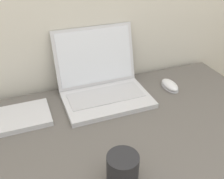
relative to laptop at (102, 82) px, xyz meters
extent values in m
cube|color=silver|center=(0.00, -0.06, -0.05)|extent=(0.34, 0.22, 0.02)
cube|color=#B7B7BC|center=(0.00, -0.04, -0.04)|extent=(0.30, 0.12, 0.00)
cube|color=silver|center=(0.00, 0.09, 0.08)|extent=(0.34, 0.08, 0.24)
cube|color=white|center=(0.00, 0.08, 0.08)|extent=(0.31, 0.06, 0.21)
cylinder|color=#232326|center=(-0.09, -0.43, -0.01)|extent=(0.09, 0.09, 0.09)
cylinder|color=black|center=(-0.09, -0.43, 0.03)|extent=(0.07, 0.07, 0.01)
ellipsoid|color=#B2B2B7|center=(0.29, -0.05, -0.06)|extent=(0.06, 0.11, 0.01)
ellipsoid|color=silver|center=(0.29, -0.05, -0.05)|extent=(0.05, 0.10, 0.03)
camera|label=1|loc=(-0.29, -0.88, 0.53)|focal=42.00mm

